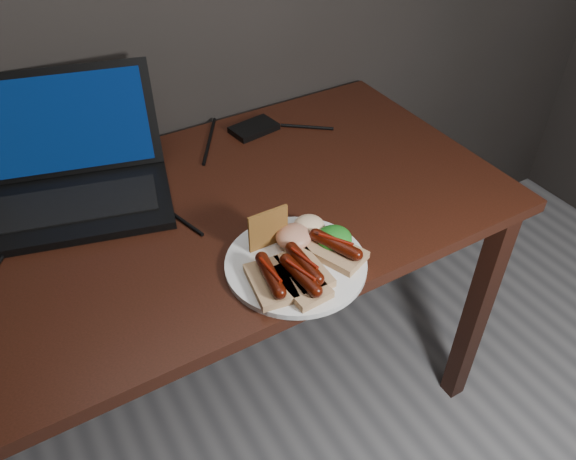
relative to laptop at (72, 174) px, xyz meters
The scene contains 13 objects.
desk 0.32m from the laptop, 46.17° to the right, with size 1.40×0.70×0.75m.
laptop is the anchor object (origin of this frame).
hard_drive 0.48m from the laptop, ahead, with size 0.12×0.07×0.02m, color black.
desk_cables 0.22m from the laptop, 18.45° to the right, with size 0.90×0.43×0.01m.
plate 0.54m from the laptop, 55.83° to the right, with size 0.28×0.28×0.01m, color silver.
bread_sausage_left 0.53m from the laptop, 64.33° to the right, with size 0.09×0.12×0.04m.
bread_sausage_center 0.57m from the laptop, 58.27° to the right, with size 0.07×0.12×0.04m.
bread_sausage_right 0.60m from the laptop, 51.18° to the right, with size 0.11×0.13×0.04m.
bread_sausage_extra 0.58m from the laptop, 61.36° to the right, with size 0.08×0.12×0.04m.
crispbread 0.47m from the laptop, 53.29° to the right, with size 0.09×0.01×0.09m, color #AB742F.
salad_greens 0.59m from the laptop, 48.60° to the right, with size 0.07×0.07×0.04m, color #115912.
salsa_mound 0.52m from the laptop, 50.97° to the right, with size 0.07×0.07×0.04m, color #A81310.
coleslaw_mound 0.54m from the laptop, 46.22° to the right, with size 0.06×0.06×0.04m, color white.
Camera 1 is at (-0.30, 0.47, 1.51)m, focal length 35.00 mm.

